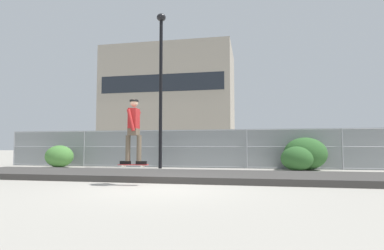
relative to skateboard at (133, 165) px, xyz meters
name	(u,v)px	position (x,y,z in m)	size (l,w,h in m)	color
ground_plane	(158,188)	(0.81, -0.34, -0.55)	(120.00, 120.00, 0.00)	#9E998E
gravel_berm	(180,175)	(0.81, 1.97, -0.45)	(15.61, 2.90, 0.19)	#3D3A38
skateboard	(133,165)	(0.00, 0.00, 0.00)	(0.81, 0.25, 0.07)	#B22D2D
skater	(134,127)	(0.00, 0.00, 1.01)	(0.72, 0.59, 1.76)	black
chain_fence	(203,148)	(0.81, 6.88, 0.39)	(21.05, 0.06, 1.85)	gray
street_lamp	(161,72)	(-1.10, 6.10, 4.05)	(0.44, 0.44, 7.47)	black
parked_car_near	(155,150)	(-2.65, 10.15, 0.29)	(4.43, 2.01, 1.66)	#566B4C
parked_car_mid	(250,150)	(3.07, 10.11, 0.29)	(4.52, 2.19, 1.66)	#B7BABF
library_building	(171,102)	(-9.35, 39.01, 7.55)	(19.68, 11.48, 16.18)	#9E9384
shrub_left	(59,156)	(-6.22, 5.86, 0.00)	(1.40, 1.15, 1.08)	#477F38
shrub_center	(297,159)	(5.01, 5.84, -0.03)	(1.34, 1.09, 1.03)	#2D5B28
shrub_right	(305,154)	(5.45, 6.39, 0.17)	(1.85, 1.51, 1.43)	#2D5B28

